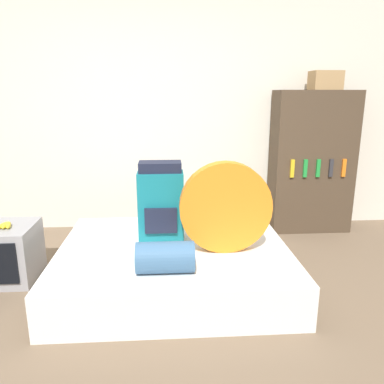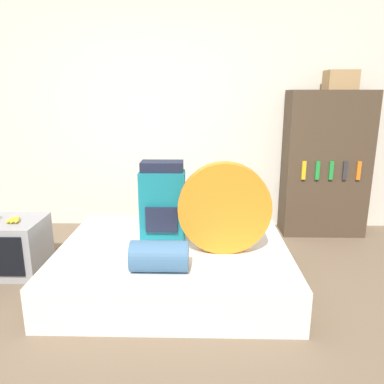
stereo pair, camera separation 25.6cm
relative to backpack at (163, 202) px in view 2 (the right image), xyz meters
name	(u,v)px [view 2 (the right image)]	position (x,y,z in m)	size (l,w,h in m)	color
ground_plane	(142,327)	(-0.07, -0.79, -0.65)	(16.00, 16.00, 0.00)	brown
wall_back	(167,114)	(-0.07, 1.30, 0.65)	(8.00, 0.05, 2.60)	silver
bed	(174,264)	(0.10, -0.15, -0.49)	(1.83, 1.50, 0.33)	white
backpack	(163,202)	(0.00, 0.00, 0.00)	(0.37, 0.23, 0.66)	#14707F
tent_bag	(224,208)	(0.50, -0.27, 0.03)	(0.71, 0.12, 0.71)	orange
sleeping_roll	(159,256)	(0.03, -0.61, -0.21)	(0.40, 0.22, 0.22)	#3D668E
television	(9,246)	(-1.35, 0.01, -0.42)	(0.59, 0.50, 0.47)	#939399
banana_bunch	(15,220)	(-1.26, -0.01, -0.16)	(0.12, 0.15, 0.04)	yellow
bookshelf	(325,164)	(1.68, 1.05, 0.13)	(0.89, 0.39, 1.56)	#473828
cardboard_box	(341,80)	(1.75, 1.05, 1.01)	(0.31, 0.24, 0.20)	#A88456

